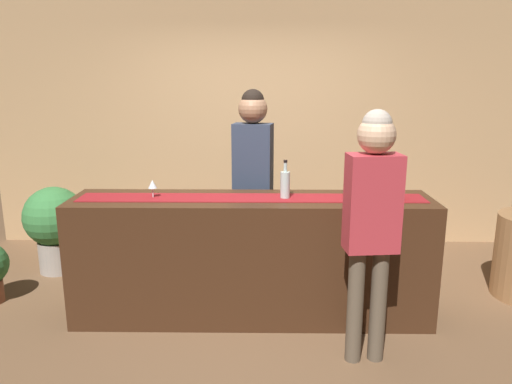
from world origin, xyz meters
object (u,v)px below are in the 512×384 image
(wine_glass_near_customer, at_px, (152,185))
(bartender, at_px, (253,166))
(customer_sipping, at_px, (372,211))
(potted_plant_tall, at_px, (55,223))
(wine_bottle_green, at_px, (350,182))
(wine_bottle_amber, at_px, (400,185))
(wine_glass_mid_counter, at_px, (377,187))
(wine_bottle_clear, at_px, (285,184))

(wine_glass_near_customer, relative_size, bartender, 0.08)
(bartender, bearing_deg, customer_sipping, 133.85)
(customer_sipping, relative_size, potted_plant_tall, 2.00)
(wine_bottle_green, relative_size, wine_bottle_amber, 1.00)
(wine_glass_near_customer, height_order, wine_glass_mid_counter, same)
(wine_glass_mid_counter, bearing_deg, wine_bottle_green, 148.17)
(wine_bottle_amber, bearing_deg, customer_sipping, -119.14)
(wine_glass_near_customer, bearing_deg, wine_glass_mid_counter, -1.44)
(wine_glass_near_customer, distance_m, potted_plant_tall, 1.63)
(wine_bottle_amber, xyz_separation_m, customer_sipping, (-0.34, -0.62, -0.04))
(wine_bottle_clear, distance_m, wine_glass_mid_counter, 0.71)
(wine_bottle_clear, xyz_separation_m, potted_plant_tall, (-2.24, 0.91, -0.61))
(customer_sipping, bearing_deg, wine_bottle_clear, 124.54)
(wine_bottle_amber, relative_size, customer_sipping, 0.18)
(wine_bottle_clear, distance_m, bartender, 0.63)
(bartender, relative_size, potted_plant_tall, 2.10)
(wine_bottle_amber, distance_m, potted_plant_tall, 3.31)
(wine_bottle_green, xyz_separation_m, wine_glass_near_customer, (-1.55, -0.07, -0.01))
(wine_bottle_amber, xyz_separation_m, potted_plant_tall, (-3.12, 0.94, -0.61))
(wine_bottle_green, height_order, wine_glass_mid_counter, wine_bottle_green)
(wine_bottle_green, height_order, wine_bottle_amber, same)
(bartender, bearing_deg, potted_plant_tall, 1.16)
(bartender, xyz_separation_m, customer_sipping, (0.79, -1.22, -0.07))
(wine_bottle_clear, relative_size, wine_glass_near_customer, 2.10)
(wine_glass_mid_counter, distance_m, customer_sipping, 0.62)
(wine_glass_near_customer, xyz_separation_m, potted_plant_tall, (-1.21, 0.92, -0.60))
(wine_glass_mid_counter, bearing_deg, wine_bottle_amber, 7.43)
(potted_plant_tall, bearing_deg, wine_bottle_amber, -16.75)
(wine_bottle_green, distance_m, wine_bottle_amber, 0.38)
(customer_sipping, bearing_deg, wine_glass_mid_counter, 68.73)
(wine_glass_near_customer, distance_m, customer_sipping, 1.69)
(wine_bottle_green, distance_m, wine_glass_near_customer, 1.55)
(wine_bottle_green, height_order, wine_bottle_clear, same)
(wine_bottle_clear, bearing_deg, potted_plant_tall, 157.80)
(customer_sipping, bearing_deg, potted_plant_tall, 145.41)
(wine_bottle_green, xyz_separation_m, potted_plant_tall, (-2.75, 0.84, -0.61))
(wine_glass_mid_counter, bearing_deg, bartender, 147.01)
(wine_glass_mid_counter, relative_size, bartender, 0.08)
(wine_glass_mid_counter, bearing_deg, customer_sipping, -105.95)
(wine_bottle_amber, height_order, wine_glass_near_customer, wine_bottle_amber)
(wine_glass_mid_counter, distance_m, potted_plant_tall, 3.15)
(wine_bottle_clear, height_order, wine_glass_mid_counter, wine_bottle_clear)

